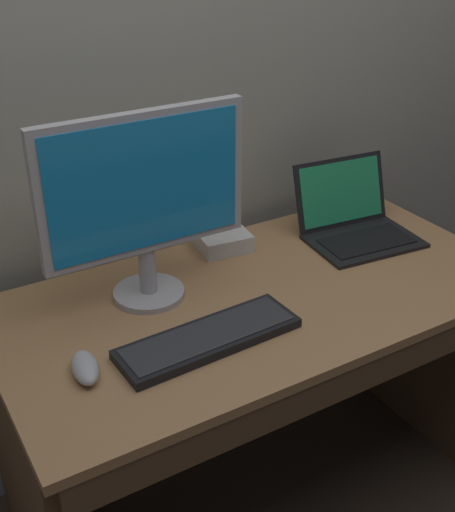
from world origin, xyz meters
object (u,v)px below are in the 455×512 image
wired_keyboard (209,338)px  external_drive_box (223,240)px  external_monitor (145,198)px  laptop_black (355,222)px  computer_mouse (85,368)px

wired_keyboard → external_drive_box: size_ratio=3.04×
external_monitor → wired_keyboard: (0.03, -0.25, -0.28)m
external_monitor → wired_keyboard: 0.38m
laptop_black → wired_keyboard: size_ratio=0.77×
wired_keyboard → computer_mouse: computer_mouse is taller
computer_mouse → external_drive_box: 0.68m
computer_mouse → laptop_black: bearing=22.5°
wired_keyboard → computer_mouse: size_ratio=3.72×
laptop_black → external_drive_box: 0.42m
wired_keyboard → external_drive_box: external_drive_box is taller
external_drive_box → external_monitor: bearing=-154.6°
wired_keyboard → external_drive_box: (0.27, 0.40, 0.01)m
wired_keyboard → external_drive_box: 0.48m
external_monitor → external_drive_box: size_ratio=3.59×
laptop_black → wired_keyboard: (-0.67, -0.26, -0.03)m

